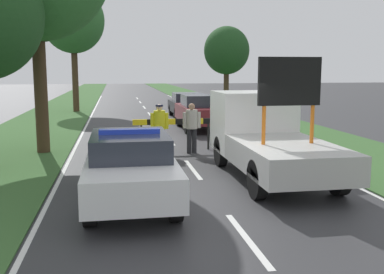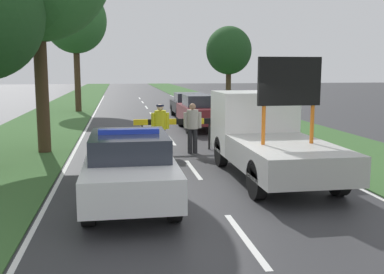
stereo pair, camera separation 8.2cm
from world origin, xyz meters
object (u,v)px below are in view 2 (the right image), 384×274
road_barrier (176,124)px  roadside_tree_mid_left (75,21)px  work_truck (266,135)px  traffic_cone_near_police (158,141)px  queued_car_wagon_maroon (202,111)px  police_officer (160,125)px  police_car (129,165)px  pedestrian_civilian (193,124)px  roadside_tree_far_left (229,51)px  queued_car_sedan_black (189,105)px

road_barrier → roadside_tree_mid_left: bearing=106.6°
work_truck → traffic_cone_near_police: (-2.54, 4.30, -0.77)m
queued_car_wagon_maroon → roadside_tree_mid_left: bearing=-57.1°
police_officer → queued_car_wagon_maroon: (2.54, 5.91, -0.14)m
police_car → traffic_cone_near_police: bearing=75.6°
work_truck → pedestrian_civilian: work_truck is taller
road_barrier → queued_car_wagon_maroon: size_ratio=0.69×
road_barrier → roadside_tree_mid_left: size_ratio=0.36×
police_officer → roadside_tree_mid_left: bearing=-59.1°
work_truck → roadside_tree_mid_left: (-6.54, 19.36, 4.86)m
road_barrier → roadside_tree_far_left: size_ratio=0.50×
roadside_tree_far_left → pedestrian_civilian: bearing=-107.6°
police_car → traffic_cone_near_police: size_ratio=8.12×
police_car → pedestrian_civilian: (2.23, 5.24, 0.20)m
work_truck → police_car: bearing=30.3°
pedestrian_civilian → roadside_tree_mid_left: 17.57m
pedestrian_civilian → roadside_tree_mid_left: roadside_tree_mid_left is taller
pedestrian_civilian → roadside_tree_far_left: size_ratio=0.29×
pedestrian_civilian → road_barrier: bearing=96.2°
road_barrier → queued_car_wagon_maroon: (1.93, 5.29, -0.07)m
police_officer → queued_car_wagon_maroon: size_ratio=0.39×
work_truck → police_officer: (-2.53, 3.33, -0.07)m
police_car → queued_car_wagon_maroon: queued_car_wagon_maroon is taller
queued_car_sedan_black → road_barrier: bearing=78.7°
pedestrian_civilian → queued_car_sedan_black: 11.48m
work_truck → roadside_tree_far_left: size_ratio=0.93×
police_car → roadside_tree_mid_left: size_ratio=0.60×
pedestrian_civilian → traffic_cone_near_police: pedestrian_civilian is taller
work_truck → road_barrier: bearing=-61.6°
pedestrian_civilian → queued_car_wagon_maroon: bearing=46.8°
road_barrier → roadside_tree_far_left: roadside_tree_far_left is taller
work_truck → road_barrier: size_ratio=1.86×
police_car → work_truck: (3.69, 1.95, 0.28)m
queued_car_sedan_black → pedestrian_civilian: bearing=81.6°
road_barrier → police_car: bearing=-106.7°
roadside_tree_far_left → roadside_tree_mid_left: bearing=-173.2°
road_barrier → police_officer: bearing=-134.8°
traffic_cone_near_police → queued_car_wagon_maroon: queued_car_wagon_maroon is taller
work_truck → queued_car_wagon_maroon: work_truck is taller
police_car → road_barrier: 6.16m
police_officer → work_truck: bearing=144.1°
queued_car_sedan_black → roadside_tree_mid_left: (-6.76, 4.72, 5.18)m
work_truck → police_officer: bearing=-50.4°
police_officer → queued_car_sedan_black: size_ratio=0.41×
road_barrier → work_truck: bearing=-64.1°
roadside_tree_far_left → work_truck: bearing=-101.1°
traffic_cone_near_police → queued_car_sedan_black: queued_car_sedan_black is taller
police_car → pedestrian_civilian: 5.70m
police_car → work_truck: 4.18m
work_truck → traffic_cone_near_police: work_truck is taller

